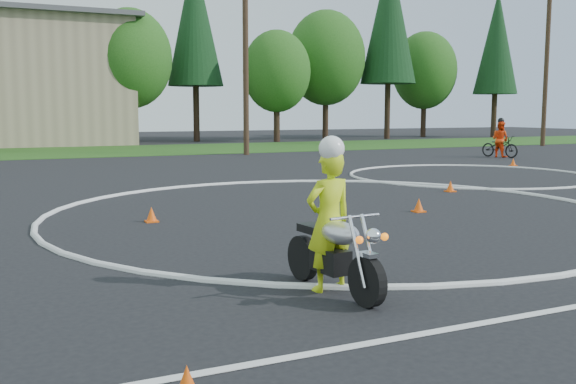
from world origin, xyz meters
name	(u,v)px	position (x,y,z in m)	size (l,w,h in m)	color
ground	(419,237)	(0.00, 0.00, 0.00)	(120.00, 120.00, 0.00)	black
grass_strip	(122,151)	(0.00, 27.00, 0.01)	(120.00, 10.00, 0.02)	#1E4714
course_markings	(384,199)	(2.17, 4.35, 0.01)	(19.05, 19.05, 0.12)	silver
primary_motorcycle	(335,253)	(-2.99, -2.38, 0.49)	(0.67, 1.91, 1.01)	black
rider_primary_grp	(329,217)	(-3.00, -2.25, 0.90)	(0.65, 0.46, 1.87)	#C9E317
rider_second_grp	(500,143)	(15.18, 14.28, 0.66)	(1.07, 2.03, 1.86)	black
traffic_cones	(469,195)	(3.87, 3.23, 0.14)	(20.27, 15.07, 0.30)	#FF580D
treeline	(302,51)	(14.78, 34.61, 6.62)	(38.20, 8.10, 14.52)	#382619
utility_poles	(246,49)	(5.00, 21.00, 5.20)	(41.60, 1.12, 10.00)	#473321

